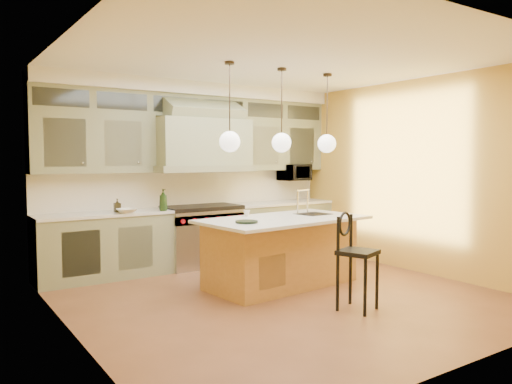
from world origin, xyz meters
TOP-DOWN VIEW (x-y plane):
  - floor at (0.00, 0.00)m, footprint 5.00×5.00m
  - ceiling at (0.00, 0.00)m, footprint 5.00×5.00m
  - wall_back at (0.00, 2.50)m, footprint 5.00×0.00m
  - wall_front at (0.00, -2.50)m, footprint 5.00×0.00m
  - wall_left at (-2.50, 0.00)m, footprint 0.00×5.00m
  - wall_right at (2.50, 0.00)m, footprint 0.00×5.00m
  - back_cabinetry at (0.00, 2.23)m, footprint 5.00×0.77m
  - range at (0.00, 2.14)m, footprint 1.20×0.74m
  - kitchen_island at (0.32, 0.45)m, footprint 2.34×1.41m
  - counter_stool at (0.36, -0.89)m, footprint 0.50×0.50m
  - microwave at (1.95, 2.25)m, footprint 0.54×0.37m
  - oil_bottle_a at (-0.74, 1.92)m, footprint 0.14×0.14m
  - oil_bottle_b at (-1.36, 2.15)m, footprint 0.09×0.09m
  - fruit_bowl at (-1.30, 1.92)m, footprint 0.31×0.31m
  - cup at (0.00, 0.82)m, footprint 0.09×0.09m
  - pendant_left at (-0.48, 0.45)m, footprint 0.26×0.26m
  - pendant_center at (0.32, 0.45)m, footprint 0.26×0.26m
  - pendant_right at (1.12, 0.45)m, footprint 0.26×0.26m

SIDE VIEW (x-z plane):
  - floor at x=0.00m, z-range 0.00..0.00m
  - kitchen_island at x=0.32m, z-range -0.20..1.15m
  - range at x=0.00m, z-range 0.01..0.97m
  - counter_stool at x=0.36m, z-range 0.08..1.19m
  - cup at x=0.00m, z-range 0.92..1.00m
  - fruit_bowl at x=-1.30m, z-range 0.94..1.01m
  - oil_bottle_b at x=-1.36m, z-range 0.94..1.13m
  - oil_bottle_a at x=-0.74m, z-range 0.94..1.26m
  - back_cabinetry at x=0.00m, z-range -0.02..2.88m
  - microwave at x=1.95m, z-range 1.30..1.60m
  - wall_back at x=0.00m, z-range -1.05..3.95m
  - wall_front at x=0.00m, z-range -1.05..3.95m
  - wall_left at x=-2.50m, z-range -1.05..3.95m
  - wall_right at x=2.50m, z-range -1.05..3.95m
  - pendant_left at x=-0.48m, z-range 1.39..2.50m
  - pendant_center at x=0.32m, z-range 1.39..2.50m
  - pendant_right at x=1.12m, z-range 1.39..2.50m
  - ceiling at x=0.00m, z-range 2.90..2.90m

